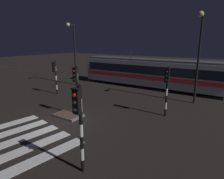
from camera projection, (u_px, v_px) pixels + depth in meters
The scene contains 12 objects.
ground_plane at pixel (58, 123), 12.52m from camera, with size 120.00×120.00×0.00m, color black.
rail_near at pixel (139, 87), 22.20m from camera, with size 80.00×0.12×0.03m, color #59595E.
rail_far at pixel (144, 85), 23.36m from camera, with size 80.00×0.12×0.03m, color #59595E.
crosswalk_zebra at pixel (21, 139), 10.44m from camera, with size 6.23×4.96×0.02m.
traffic_island at pixel (69, 115), 13.58m from camera, with size 1.92×1.27×0.18m.
traffic_light_corner_far_right at pixel (167, 84), 13.10m from camera, with size 0.36×0.42×3.49m.
traffic_light_corner_near_right at pixel (79, 117), 7.22m from camera, with size 0.36×0.42×3.58m.
traffic_light_corner_far_left at pixel (55, 73), 18.92m from camera, with size 0.36×0.42×3.27m.
traffic_light_median_centre at pixel (76, 84), 13.12m from camera, with size 0.36×0.42×3.54m.
street_lamp_trackside_right at pixel (199, 48), 15.30m from camera, with size 0.44×1.21×7.30m.
street_lamp_trackside_left at pixel (73, 47), 22.52m from camera, with size 0.44×1.21×7.16m.
tram at pixel (149, 72), 21.92m from camera, with size 16.26×2.58×4.15m.
Camera 1 is at (9.33, -7.78, 5.09)m, focal length 31.07 mm.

